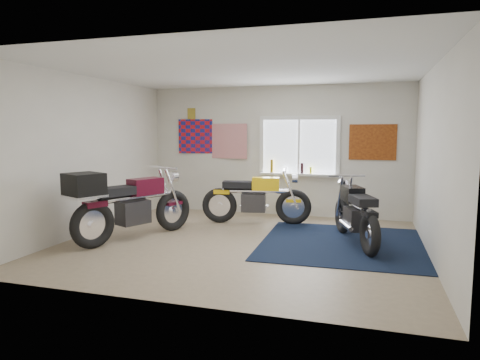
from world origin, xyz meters
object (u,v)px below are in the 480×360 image
(yellow_triumph, at_px, (256,199))
(black_chrome_bike, at_px, (355,215))
(navy_rug, at_px, (342,243))
(maroon_tourer, at_px, (126,204))

(yellow_triumph, xyz_separation_m, black_chrome_bike, (1.87, -0.97, -0.01))
(navy_rug, bearing_deg, black_chrome_bike, 24.99)
(yellow_triumph, distance_m, black_chrome_bike, 2.11)
(black_chrome_bike, distance_m, maroon_tourer, 3.66)
(navy_rug, distance_m, yellow_triumph, 2.04)
(navy_rug, bearing_deg, yellow_triumph, 148.15)
(black_chrome_bike, relative_size, maroon_tourer, 0.89)
(navy_rug, height_order, maroon_tourer, maroon_tourer)
(navy_rug, xyz_separation_m, maroon_tourer, (-3.36, -0.81, 0.60))
(navy_rug, distance_m, maroon_tourer, 3.51)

